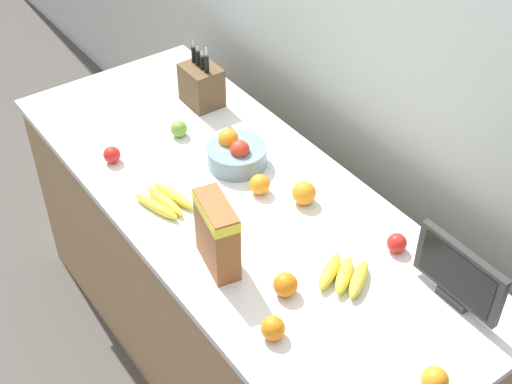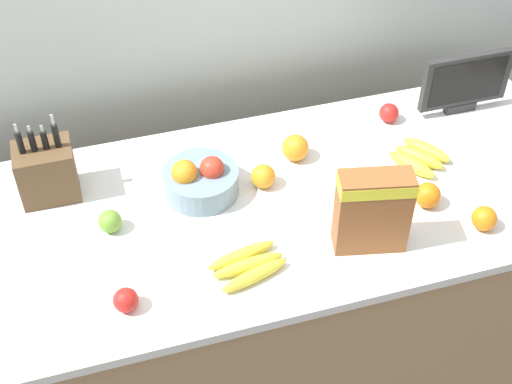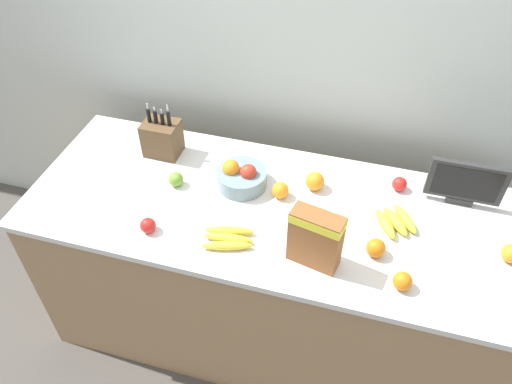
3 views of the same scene
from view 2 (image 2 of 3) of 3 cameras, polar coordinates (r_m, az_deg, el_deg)
The scene contains 15 objects.
ground_plane at distance 2.78m, azimuth 0.20°, elevation -14.76°, with size 14.00×14.00×0.00m, color #514C47.
counter at distance 2.41m, azimuth 0.23°, elevation -8.90°, with size 2.08×0.82×0.92m.
knife_block at distance 2.13m, azimuth -16.41°, elevation 1.62°, with size 0.16×0.13×0.28m.
small_monitor at distance 2.45m, azimuth 16.44°, elevation 8.47°, with size 0.31×0.03×0.22m.
cereal_box at distance 1.89m, azimuth 9.35°, elevation -1.29°, with size 0.21×0.12×0.25m.
fruit_bowl at distance 2.08m, azimuth -4.48°, elevation 0.98°, with size 0.22×0.22×0.13m.
banana_bunch_left at distance 1.88m, azimuth -0.65°, elevation -5.87°, with size 0.21×0.16×0.04m.
banana_bunch_right at distance 2.25m, azimuth 12.91°, elevation 2.74°, with size 0.20×0.21×0.04m.
apple_leftmost at distance 2.01m, azimuth -11.60°, elevation -2.31°, with size 0.07×0.07×0.07m, color #6B9E33.
apple_middle at distance 2.39m, azimuth 10.59°, elevation 6.24°, with size 0.06×0.06×0.06m, color red.
apple_rear at distance 1.82m, azimuth -10.37°, elevation -8.51°, with size 0.06×0.06×0.06m, color red.
orange_mid_right at distance 2.10m, azimuth 13.58°, elevation -0.26°, with size 0.08×0.08×0.08m, color orange.
orange_back_center at distance 2.20m, azimuth 3.16°, elevation 3.56°, with size 0.08×0.08×0.08m, color orange.
orange_front_center at distance 2.08m, azimuth 17.80°, elevation -2.03°, with size 0.07×0.07×0.07m, color orange.
orange_mid_left at distance 2.10m, azimuth 0.58°, elevation 1.27°, with size 0.07×0.07×0.07m, color orange.
Camera 2 is at (-0.43, -1.42, 2.35)m, focal length 50.00 mm.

